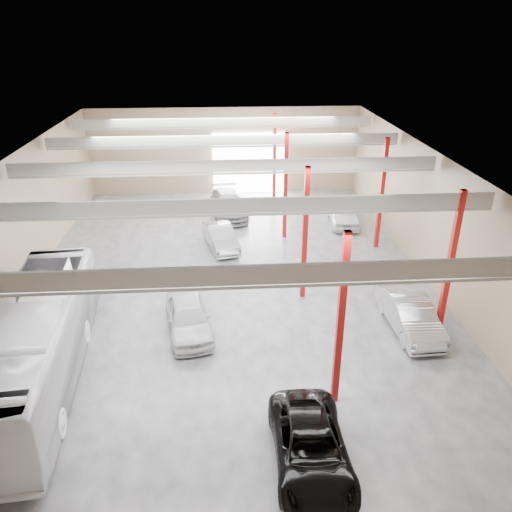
{
  "coord_description": "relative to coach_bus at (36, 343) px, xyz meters",
  "views": [
    {
      "loc": [
        -0.21,
        -24.74,
        13.17
      ],
      "look_at": [
        1.38,
        -1.56,
        2.2
      ],
      "focal_mm": 35.0,
      "sensor_mm": 36.0,
      "label": 1
    }
  ],
  "objects": [
    {
      "name": "depot_shell",
      "position": [
        7.83,
        8.48,
        3.24
      ],
      "size": [
        22.12,
        32.12,
        7.06
      ],
      "color": "#424247",
      "rests_on": "ground"
    },
    {
      "name": "coach_bus",
      "position": [
        0.0,
        0.0,
        0.0
      ],
      "size": [
        3.94,
        12.66,
        3.47
      ],
      "primitive_type": "imported",
      "rotation": [
        0.0,
        0.0,
        0.08
      ],
      "color": "white",
      "rests_on": "ground"
    },
    {
      "name": "black_sedan",
      "position": [
        10.06,
        -5.0,
        -1.02
      ],
      "size": [
        2.4,
        5.18,
        1.44
      ],
      "primitive_type": "imported",
      "rotation": [
        0.0,
        0.0,
        -0.0
      ],
      "color": "black",
      "rests_on": "ground"
    },
    {
      "name": "car_row_a",
      "position": [
        5.7,
        3.05,
        -0.93
      ],
      "size": [
        2.69,
        4.99,
        1.61
      ],
      "primitive_type": "imported",
      "rotation": [
        0.0,
        0.0,
        0.17
      ],
      "color": "silver",
      "rests_on": "ground"
    },
    {
      "name": "car_row_b",
      "position": [
        7.24,
        12.5,
        -1.01
      ],
      "size": [
        2.54,
        4.65,
        1.45
      ],
      "primitive_type": "imported",
      "rotation": [
        0.0,
        0.0,
        0.24
      ],
      "color": "#A2A2A7",
      "rests_on": "ground"
    },
    {
      "name": "car_row_c",
      "position": [
        7.83,
        18.39,
        -0.89
      ],
      "size": [
        3.05,
        6.05,
        1.69
      ],
      "primitive_type": "imported",
      "rotation": [
        0.0,
        0.0,
        0.12
      ],
      "color": "gray",
      "rests_on": "ground"
    },
    {
      "name": "car_right_near",
      "position": [
        16.0,
        2.52,
        -0.92
      ],
      "size": [
        1.93,
        5.04,
        1.64
      ],
      "primitive_type": "imported",
      "rotation": [
        0.0,
        0.0,
        0.04
      ],
      "color": "#9F9FA4",
      "rests_on": "ground"
    },
    {
      "name": "car_right_far",
      "position": [
        16.0,
        16.19,
        -0.92
      ],
      "size": [
        2.39,
        4.97,
        1.64
      ],
      "primitive_type": "imported",
      "rotation": [
        0.0,
        0.0,
        -0.1
      ],
      "color": "white",
      "rests_on": "ground"
    }
  ]
}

